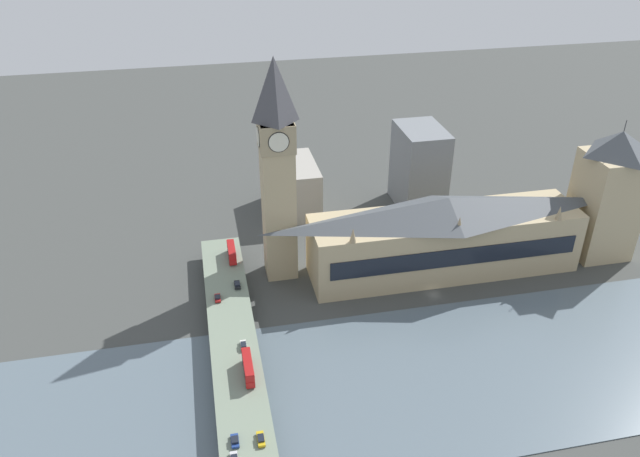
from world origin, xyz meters
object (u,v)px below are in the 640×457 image
(victoria_tower, at_px, (607,194))
(parliament_hall, at_px, (445,235))
(double_decker_bus_lead, at_px, (248,367))
(car_northbound_mid, at_px, (235,441))
(car_southbound_mid, at_px, (244,345))
(car_northbound_lead, at_px, (218,298))
(car_southbound_extra, at_px, (261,439))
(car_southbound_lead, at_px, (237,285))
(road_bridge, at_px, (240,392))
(double_decker_bus_rear, at_px, (232,252))
(clock_tower, at_px, (277,168))

(victoria_tower, bearing_deg, parliament_hall, 90.05)
(double_decker_bus_lead, relative_size, car_northbound_mid, 2.84)
(car_southbound_mid, bearing_deg, car_northbound_lead, 13.31)
(car_southbound_mid, distance_m, car_southbound_extra, 34.45)
(car_northbound_lead, distance_m, car_southbound_lead, 8.98)
(parliament_hall, distance_m, victoria_tower, 61.44)
(double_decker_bus_lead, bearing_deg, road_bridge, 150.11)
(parliament_hall, relative_size, double_decker_bus_rear, 8.91)
(victoria_tower, bearing_deg, car_southbound_extra, 117.30)
(double_decker_bus_lead, xyz_separation_m, car_southbound_lead, (41.62, -0.78, -1.94))
(double_decker_bus_rear, relative_size, car_southbound_lead, 2.31)
(car_northbound_mid, bearing_deg, double_decker_bus_lead, -14.17)
(double_decker_bus_rear, relative_size, car_southbound_mid, 2.45)
(car_southbound_extra, bearing_deg, car_southbound_mid, 1.15)
(parliament_hall, distance_m, clock_tower, 63.06)
(road_bridge, height_order, car_southbound_extra, car_southbound_extra)
(double_decker_bus_lead, distance_m, double_decker_bus_rear, 59.00)
(victoria_tower, relative_size, car_southbound_lead, 11.33)
(parliament_hall, xyz_separation_m, car_southbound_mid, (-34.65, 73.98, -7.47))
(car_southbound_lead, bearing_deg, victoria_tower, -88.12)
(car_southbound_mid, bearing_deg, clock_tower, -21.42)
(victoria_tower, distance_m, car_southbound_mid, 140.11)
(car_northbound_lead, distance_m, car_southbound_mid, 25.07)
(road_bridge, height_order, car_southbound_mid, car_southbound_mid)
(victoria_tower, relative_size, double_decker_bus_lead, 4.44)
(clock_tower, bearing_deg, parliament_hall, -100.12)
(clock_tower, xyz_separation_m, road_bridge, (-60.94, 20.15, -35.58))
(road_bridge, xyz_separation_m, car_northbound_lead, (40.61, 3.16, 1.80))
(car_northbound_lead, height_order, car_southbound_mid, car_southbound_mid)
(parliament_hall, distance_m, double_decker_bus_lead, 87.09)
(car_northbound_lead, bearing_deg, car_southbound_extra, -173.73)
(clock_tower, height_order, double_decker_bus_lead, clock_tower)
(car_northbound_mid, bearing_deg, car_southbound_extra, -96.88)
(parliament_hall, relative_size, car_northbound_lead, 22.56)
(road_bridge, bearing_deg, double_decker_bus_rear, -3.01)
(parliament_hall, xyz_separation_m, car_northbound_lead, (-10.26, 79.75, -7.50))
(car_northbound_lead, distance_m, car_southbound_extra, 59.20)
(car_southbound_extra, bearing_deg, clock_tower, -12.01)
(victoria_tower, distance_m, road_bridge, 147.63)
(double_decker_bus_lead, height_order, car_northbound_mid, double_decker_bus_lead)
(victoria_tower, height_order, car_southbound_extra, victoria_tower)
(parliament_hall, bearing_deg, car_southbound_extra, 133.32)
(double_decker_bus_lead, relative_size, car_southbound_mid, 2.71)
(victoria_tower, bearing_deg, car_southbound_lead, 91.88)
(road_bridge, xyz_separation_m, double_decker_bus_rear, (63.90, -3.36, 3.73))
(double_decker_bus_lead, height_order, car_northbound_lead, double_decker_bus_lead)
(parliament_hall, distance_m, car_southbound_extra, 101.00)
(clock_tower, distance_m, car_northbound_lead, 45.80)
(double_decker_bus_rear, distance_m, car_southbound_lead, 17.48)
(car_southbound_lead, bearing_deg, double_decker_bus_lead, 178.93)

